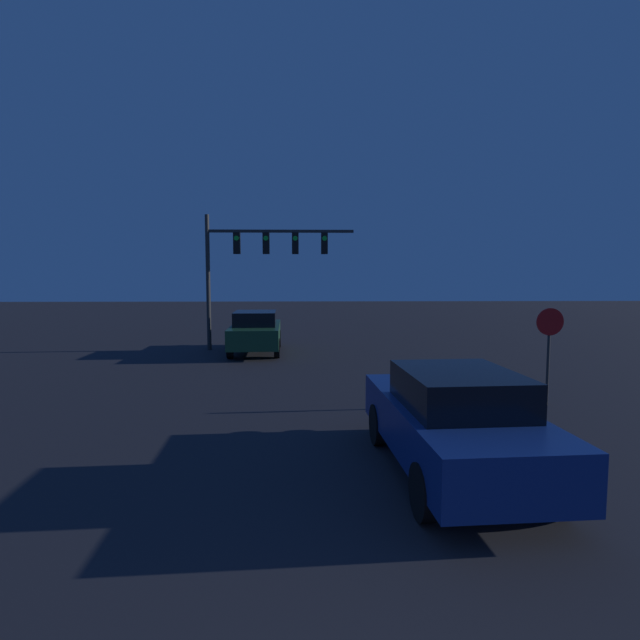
% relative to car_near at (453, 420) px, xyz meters
% --- Properties ---
extents(car_near, '(2.22, 4.95, 1.72)m').
position_rel_car_near_xyz_m(car_near, '(0.00, 0.00, 0.00)').
color(car_near, navy).
rests_on(car_near, ground_plane).
extents(car_far, '(2.14, 4.93, 1.72)m').
position_rel_car_near_xyz_m(car_far, '(-4.40, 12.82, 0.00)').
color(car_far, '#1E4728').
rests_on(car_far, ground_plane).
extents(traffic_signal_mast, '(6.27, 0.30, 5.74)m').
position_rel_car_near_xyz_m(traffic_signal_mast, '(-4.41, 13.66, 3.18)').
color(traffic_signal_mast, '#2D2D2D').
rests_on(traffic_signal_mast, ground_plane).
extents(stop_sign, '(0.67, 0.07, 2.40)m').
position_rel_car_near_xyz_m(stop_sign, '(3.59, 4.18, 0.77)').
color(stop_sign, '#2D2D2D').
rests_on(stop_sign, ground_plane).
extents(fire_hydrant, '(0.24, 0.24, 0.93)m').
position_rel_car_near_xyz_m(fire_hydrant, '(1.92, 1.42, -0.43)').
color(fire_hydrant, red).
rests_on(fire_hydrant, ground_plane).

